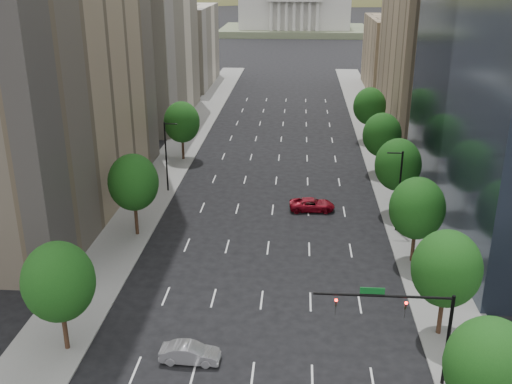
% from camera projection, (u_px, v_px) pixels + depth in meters
% --- Properties ---
extents(sidewalk_left, '(6.00, 200.00, 0.15)m').
position_uv_depth(sidewalk_left, '(143.00, 205.00, 70.15)').
color(sidewalk_left, slate).
rests_on(sidewalk_left, ground).
extents(sidewalk_right, '(6.00, 200.00, 0.15)m').
position_uv_depth(sidewalk_right, '(407.00, 213.00, 68.03)').
color(sidewalk_right, slate).
rests_on(sidewalk_right, ground).
extents(midrise_cream_left, '(14.00, 30.00, 35.00)m').
position_uv_depth(midrise_cream_left, '(144.00, 21.00, 104.53)').
color(midrise_cream_left, beige).
rests_on(midrise_cream_left, ground).
extents(filler_left, '(14.00, 26.00, 18.00)m').
position_uv_depth(filler_left, '(182.00, 46.00, 138.29)').
color(filler_left, beige).
rests_on(filler_left, ground).
extents(parking_tan_right, '(14.00, 30.00, 30.00)m').
position_uv_depth(parking_tan_right, '(433.00, 40.00, 99.21)').
color(parking_tan_right, '#8C7759').
rests_on(parking_tan_right, ground).
extents(filler_right, '(14.00, 26.00, 16.00)m').
position_uv_depth(filler_right, '(399.00, 54.00, 132.43)').
color(filler_right, '#8C7759').
rests_on(filler_right, ground).
extents(tree_right_0, '(5.20, 5.20, 8.39)m').
position_uv_depth(tree_right_0, '(489.00, 367.00, 33.65)').
color(tree_right_0, '#382316').
rests_on(tree_right_0, ground).
extents(tree_right_1, '(5.20, 5.20, 8.75)m').
position_uv_depth(tree_right_1, '(446.00, 269.00, 43.76)').
color(tree_right_1, '#382316').
rests_on(tree_right_1, ground).
extents(tree_right_2, '(5.20, 5.20, 8.61)m').
position_uv_depth(tree_right_2, '(417.00, 208.00, 54.97)').
color(tree_right_2, '#382316').
rests_on(tree_right_2, ground).
extents(tree_right_3, '(5.20, 5.20, 8.89)m').
position_uv_depth(tree_right_3, '(398.00, 165.00, 66.03)').
color(tree_right_3, '#382316').
rests_on(tree_right_3, ground).
extents(tree_right_4, '(5.20, 5.20, 8.46)m').
position_uv_depth(tree_right_4, '(382.00, 135.00, 79.21)').
color(tree_right_4, '#382316').
rests_on(tree_right_4, ground).
extents(tree_right_5, '(5.20, 5.20, 8.75)m').
position_uv_depth(tree_right_5, '(370.00, 106.00, 94.00)').
color(tree_right_5, '#382316').
rests_on(tree_right_5, ground).
extents(tree_left_0, '(5.20, 5.20, 8.75)m').
position_uv_depth(tree_left_0, '(59.00, 282.00, 41.96)').
color(tree_left_0, '#382316').
rests_on(tree_left_0, ground).
extents(tree_left_1, '(5.20, 5.20, 8.97)m').
position_uv_depth(tree_left_1, '(133.00, 182.00, 60.49)').
color(tree_left_1, '#382316').
rests_on(tree_left_1, ground).
extents(tree_left_2, '(5.20, 5.20, 8.68)m').
position_uv_depth(tree_left_2, '(182.00, 122.00, 84.78)').
color(tree_left_2, '#382316').
rests_on(tree_left_2, ground).
extents(streetlight_rn, '(1.70, 0.20, 9.00)m').
position_uv_depth(streetlight_rn, '(399.00, 189.00, 61.80)').
color(streetlight_rn, black).
rests_on(streetlight_rn, ground).
extents(streetlight_ln, '(1.70, 0.20, 9.00)m').
position_uv_depth(streetlight_ln, '(167.00, 155.00, 72.94)').
color(streetlight_ln, black).
rests_on(streetlight_ln, ground).
extents(traffic_signal, '(9.12, 0.40, 7.38)m').
position_uv_depth(traffic_signal, '(412.00, 319.00, 38.62)').
color(traffic_signal, black).
rests_on(traffic_signal, ground).
extents(capitol, '(60.00, 40.00, 35.20)m').
position_uv_depth(capitol, '(295.00, 12.00, 242.51)').
color(capitol, '#596647').
rests_on(capitol, ground).
extents(foothills, '(720.00, 413.00, 263.00)m').
position_uv_depth(foothills, '(333.00, 35.00, 582.15)').
color(foothills, olive).
rests_on(foothills, ground).
extents(car_silver, '(4.40, 1.63, 1.44)m').
position_uv_depth(car_silver, '(190.00, 353.00, 42.43)').
color(car_silver, '#97979C').
rests_on(car_silver, ground).
extents(car_red_far, '(5.40, 2.75, 1.46)m').
position_uv_depth(car_red_far, '(312.00, 205.00, 68.67)').
color(car_red_far, maroon).
rests_on(car_red_far, ground).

